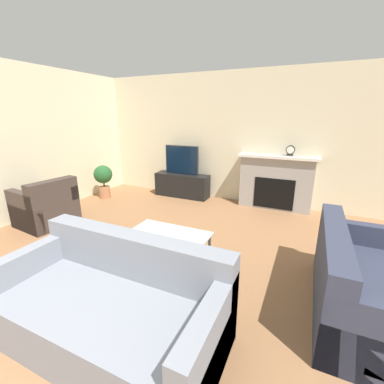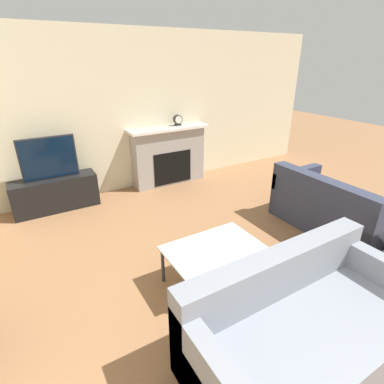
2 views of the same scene
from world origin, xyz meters
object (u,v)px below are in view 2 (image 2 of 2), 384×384
(couch_sectional, at_px, (303,329))
(mantel_clock, at_px, (178,120))
(couch_loveseat, at_px, (333,210))
(tv, at_px, (49,158))
(coffee_table, at_px, (212,250))

(couch_sectional, height_order, mantel_clock, mantel_clock)
(couch_loveseat, bearing_deg, tv, 51.19)
(couch_loveseat, bearing_deg, coffee_table, 91.86)
(coffee_table, distance_m, mantel_clock, 3.10)
(tv, height_order, coffee_table, tv)
(couch_loveseat, bearing_deg, couch_sectional, 120.64)
(tv, relative_size, mantel_clock, 4.13)
(coffee_table, xyz_separation_m, mantel_clock, (1.10, 2.79, 0.79))
(coffee_table, bearing_deg, couch_loveseat, 1.86)
(tv, distance_m, mantel_clock, 2.29)
(couch_sectional, relative_size, mantel_clock, 9.89)
(couch_loveseat, distance_m, coffee_table, 2.09)
(tv, height_order, mantel_clock, mantel_clock)
(coffee_table, bearing_deg, mantel_clock, 68.40)
(couch_sectional, distance_m, coffee_table, 1.12)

